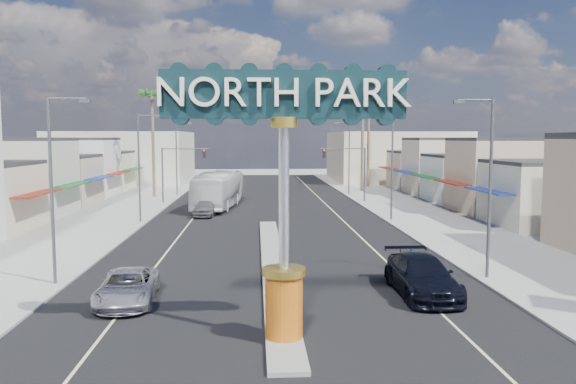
{
  "coord_description": "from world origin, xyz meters",
  "views": [
    {
      "loc": [
        -0.95,
        -16.95,
        7.08
      ],
      "look_at": [
        0.65,
        10.86,
        4.38
      ],
      "focal_mm": 35.0,
      "sensor_mm": 36.0,
      "label": 1
    }
  ],
  "objects": [
    {
      "name": "palm_right_far",
      "position": [
        15.0,
        62.0,
        12.39
      ],
      "size": [
        2.6,
        2.6,
        14.1
      ],
      "color": "brown",
      "rests_on": "ground"
    },
    {
      "name": "backdrop_far_left",
      "position": [
        -22.0,
        75.0,
        4.0
      ],
      "size": [
        20.0,
        20.0,
        8.0
      ],
      "primitive_type": "cube",
      "color": "#B7B29E",
      "rests_on": "ground"
    },
    {
      "name": "ground",
      "position": [
        0.0,
        30.0,
        0.0
      ],
      "size": [
        160.0,
        160.0,
        0.0
      ],
      "primitive_type": "plane",
      "color": "gray",
      "rests_on": "ground"
    },
    {
      "name": "suv_left",
      "position": [
        -6.48,
        6.93,
        0.7
      ],
      "size": [
        2.67,
        5.19,
        1.4
      ],
      "primitive_type": "imported",
      "rotation": [
        0.0,
        0.0,
        0.07
      ],
      "color": "silver",
      "rests_on": "ground"
    },
    {
      "name": "sidewalk_left",
      "position": [
        -14.0,
        30.0,
        0.06
      ],
      "size": [
        8.0,
        120.0,
        0.12
      ],
      "primitive_type": "cube",
      "color": "gray",
      "rests_on": "ground"
    },
    {
      "name": "median_island",
      "position": [
        0.0,
        14.0,
        0.08
      ],
      "size": [
        1.3,
        30.0,
        0.16
      ],
      "primitive_type": "cube",
      "color": "gray",
      "rests_on": "ground"
    },
    {
      "name": "storefront_row_left",
      "position": [
        -24.0,
        43.0,
        3.0
      ],
      "size": [
        12.0,
        42.0,
        6.0
      ],
      "primitive_type": "cube",
      "color": "beige",
      "rests_on": "ground"
    },
    {
      "name": "gateway_sign",
      "position": [
        0.0,
        1.98,
        5.93
      ],
      "size": [
        8.2,
        1.5,
        9.15
      ],
      "color": "#D55710",
      "rests_on": "median_island"
    },
    {
      "name": "traffic_signal_left",
      "position": [
        -9.18,
        43.99,
        4.27
      ],
      "size": [
        5.09,
        0.45,
        6.0
      ],
      "color": "#47474C",
      "rests_on": "ground"
    },
    {
      "name": "storefront_row_right",
      "position": [
        24.0,
        43.0,
        3.0
      ],
      "size": [
        12.0,
        42.0,
        6.0
      ],
      "primitive_type": "cube",
      "color": "#B7B29E",
      "rests_on": "ground"
    },
    {
      "name": "backdrop_far_right",
      "position": [
        22.0,
        75.0,
        4.0
      ],
      "size": [
        20.0,
        20.0,
        8.0
      ],
      "primitive_type": "cube",
      "color": "beige",
      "rests_on": "ground"
    },
    {
      "name": "car_parked_left",
      "position": [
        -5.5,
        33.84,
        0.78
      ],
      "size": [
        2.36,
        4.79,
        1.57
      ],
      "primitive_type": "imported",
      "rotation": [
        0.0,
        0.0,
        -0.11
      ],
      "color": "slate",
      "rests_on": "ground"
    },
    {
      "name": "streetlight_r_mid",
      "position": [
        10.43,
        30.0,
        5.07
      ],
      "size": [
        2.03,
        0.22,
        9.0
      ],
      "color": "#47474C",
      "rests_on": "ground"
    },
    {
      "name": "streetlight_r_near",
      "position": [
        10.43,
        10.0,
        5.07
      ],
      "size": [
        2.03,
        0.22,
        9.0
      ],
      "color": "#47474C",
      "rests_on": "ground"
    },
    {
      "name": "road",
      "position": [
        0.0,
        30.0,
        0.01
      ],
      "size": [
        20.0,
        120.0,
        0.01
      ],
      "primitive_type": "cube",
      "color": "black",
      "rests_on": "ground"
    },
    {
      "name": "city_bus",
      "position": [
        -4.72,
        40.07,
        1.82
      ],
      "size": [
        4.69,
        13.36,
        3.64
      ],
      "primitive_type": "imported",
      "rotation": [
        0.0,
        0.0,
        -0.13
      ],
      "color": "silver",
      "rests_on": "ground"
    },
    {
      "name": "streetlight_l_near",
      "position": [
        -10.43,
        10.0,
        5.07
      ],
      "size": [
        2.03,
        0.22,
        9.0
      ],
      "color": "#47474C",
      "rests_on": "ground"
    },
    {
      "name": "sidewalk_right",
      "position": [
        14.0,
        30.0,
        0.06
      ],
      "size": [
        8.0,
        120.0,
        0.12
      ],
      "primitive_type": "cube",
      "color": "gray",
      "rests_on": "ground"
    },
    {
      "name": "streetlight_l_mid",
      "position": [
        -10.43,
        30.0,
        5.07
      ],
      "size": [
        2.03,
        0.22,
        9.0
      ],
      "color": "#47474C",
      "rests_on": "ground"
    },
    {
      "name": "suv_right",
      "position": [
        6.51,
        7.49,
        0.87
      ],
      "size": [
        2.47,
        6.0,
        1.74
      ],
      "primitive_type": "imported",
      "rotation": [
        0.0,
        0.0,
        0.01
      ],
      "color": "black",
      "rests_on": "ground"
    },
    {
      "name": "traffic_signal_right",
      "position": [
        9.18,
        43.99,
        4.27
      ],
      "size": [
        5.09,
        0.45,
        6.0
      ],
      "color": "#47474C",
      "rests_on": "ground"
    },
    {
      "name": "palm_right_mid",
      "position": [
        13.0,
        56.0,
        10.6
      ],
      "size": [
        2.6,
        2.6,
        12.1
      ],
      "color": "brown",
      "rests_on": "ground"
    },
    {
      "name": "palm_left_far",
      "position": [
        -13.0,
        50.0,
        11.5
      ],
      "size": [
        2.6,
        2.6,
        13.1
      ],
      "color": "brown",
      "rests_on": "ground"
    },
    {
      "name": "streetlight_l_far",
      "position": [
        -10.43,
        52.0,
        5.07
      ],
      "size": [
        2.03,
        0.22,
        9.0
      ],
      "color": "#47474C",
      "rests_on": "ground"
    },
    {
      "name": "streetlight_r_far",
      "position": [
        10.43,
        52.0,
        5.07
      ],
      "size": [
        2.03,
        0.22,
        9.0
      ],
      "color": "#47474C",
      "rests_on": "ground"
    }
  ]
}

